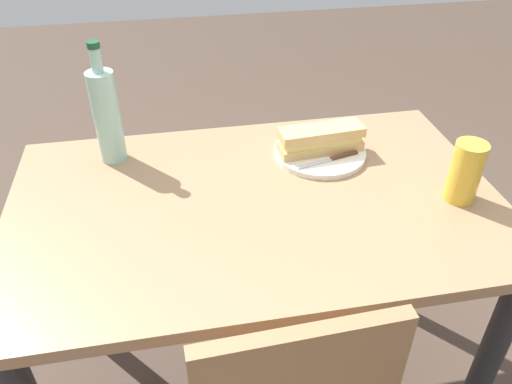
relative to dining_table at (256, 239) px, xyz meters
The scene contains 6 objects.
dining_table is the anchor object (origin of this frame).
plate_near 0.30m from the dining_table, 141.45° to the right, with size 0.25×0.25×0.01m, color silver.
baguette_sandwich_near 0.32m from the dining_table, 141.45° to the right, with size 0.23×0.09×0.07m.
knife_near 0.29m from the dining_table, 153.30° to the right, with size 0.18×0.05×0.01m.
water_bottle 0.49m from the dining_table, 36.05° to the right, with size 0.07×0.07×0.32m.
beer_glass 0.52m from the dining_table, 169.86° to the left, with size 0.07×0.07×0.15m, color gold.
Camera 1 is at (0.18, 0.96, 1.50)m, focal length 35.71 mm.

